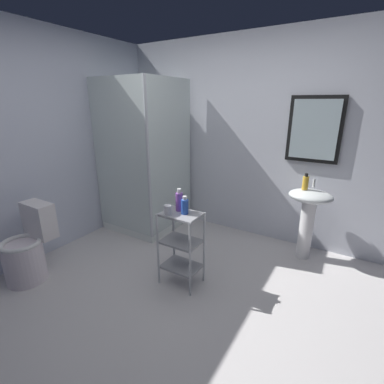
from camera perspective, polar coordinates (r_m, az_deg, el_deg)
ground_plane at (r=2.60m, az=-4.69°, el=-23.47°), size 4.20×4.20×0.02m
wall_back at (r=3.62m, az=12.62°, el=10.43°), size 4.20×0.14×2.50m
wall_left at (r=3.43m, az=-31.46°, el=7.77°), size 0.10×4.20×2.50m
shower_stall at (r=3.86m, az=-9.25°, el=-0.96°), size 0.92×0.92×2.00m
pedestal_sink at (r=3.29m, az=23.04°, el=-3.50°), size 0.46×0.37×0.81m
sink_faucet at (r=3.32m, az=23.97°, el=1.68°), size 0.03×0.03×0.10m
toilet at (r=3.24m, az=-30.85°, el=-10.23°), size 0.37×0.49×0.76m
storage_cart at (r=2.67m, az=-2.27°, el=-10.49°), size 0.38×0.28×0.74m
hand_soap_bottle at (r=3.20m, az=22.48°, el=1.82°), size 0.06×0.06×0.18m
conditioner_bottle_purple at (r=2.57m, az=-2.66°, el=-1.90°), size 0.07×0.07×0.21m
shampoo_bottle_blue at (r=2.50m, az=-1.52°, el=-2.96°), size 0.07×0.07×0.17m
rinse_cup at (r=2.50m, az=-5.03°, el=-3.71°), size 0.07×0.07×0.09m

